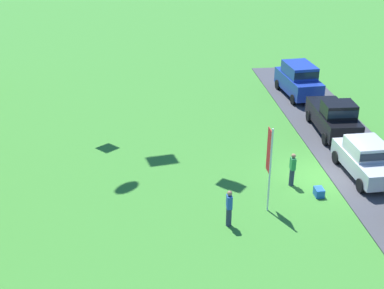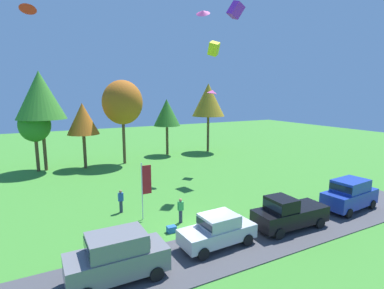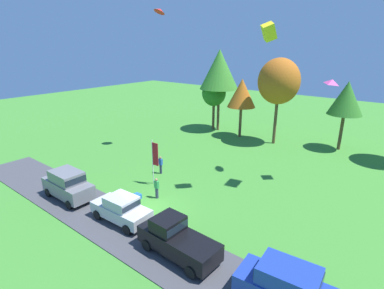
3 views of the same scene
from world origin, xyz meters
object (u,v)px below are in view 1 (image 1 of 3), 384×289
car_pickup_mid_row (334,117)px  flag_banner (269,157)px  car_suv_far_end (299,79)px  car_sedan_near_entrance (366,158)px  person_watching_sky (292,169)px  cooler_box (319,192)px  person_beside_suv (229,208)px

car_pickup_mid_row → flag_banner: (-7.49, 5.82, 1.44)m
flag_banner → car_suv_far_end: bearing=-21.9°
car_sedan_near_entrance → person_watching_sky: 3.90m
person_watching_sky → cooler_box: bearing=-138.4°
car_sedan_near_entrance → car_suv_far_end: car_suv_far_end is taller
car_sedan_near_entrance → flag_banner: flag_banner is taller
car_sedan_near_entrance → car_suv_far_end: bearing=-0.2°
car_sedan_near_entrance → flag_banner: bearing=112.6°
car_suv_far_end → person_watching_sky: 12.73m
car_pickup_mid_row → cooler_box: bearing=155.3°
car_suv_far_end → person_watching_sky: bearing=162.0°
car_suv_far_end → flag_banner: bearing=158.1°
car_pickup_mid_row → person_watching_sky: (-5.64, 4.12, -0.23)m
car_pickup_mid_row → flag_banner: size_ratio=1.26×
person_beside_suv → cooler_box: person_beside_suv is taller
car_pickup_mid_row → person_watching_sky: size_ratio=2.96×
car_sedan_near_entrance → person_watching_sky: (-0.47, 3.87, -0.16)m
flag_banner → cooler_box: flag_banner is taller
person_beside_suv → person_watching_sky: size_ratio=1.00×
car_suv_far_end → cooler_box: size_ratio=8.46×
person_watching_sky → cooler_box: person_watching_sky is taller
flag_banner → cooler_box: bearing=-75.2°
person_beside_suv → person_watching_sky: bearing=-49.8°
car_suv_far_end → person_beside_suv: car_suv_far_end is taller
car_pickup_mid_row → person_watching_sky: bearing=143.8°
person_watching_sky → cooler_box: size_ratio=3.05×
car_pickup_mid_row → person_beside_suv: bearing=138.3°
car_suv_far_end → person_watching_sky: size_ratio=2.77×
person_watching_sky → flag_banner: 3.02m
car_pickup_mid_row → person_watching_sky: 6.99m
person_beside_suv → cooler_box: size_ratio=3.05×
person_beside_suv → person_watching_sky: (3.09, -3.65, 0.00)m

